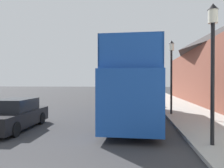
% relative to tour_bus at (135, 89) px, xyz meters
% --- Properties ---
extents(ground_plane, '(144.00, 144.00, 0.00)m').
position_rel_tour_bus_xyz_m(ground_plane, '(-2.62, 11.02, -1.81)').
color(ground_plane, '#333335').
extents(sidewalk, '(3.64, 108.00, 0.14)m').
position_rel_tour_bus_xyz_m(sidewalk, '(3.78, 8.02, -1.74)').
color(sidewalk, '#ADAAA3').
rests_on(sidewalk, ground_plane).
extents(brick_terrace_rear, '(6.00, 25.13, 7.78)m').
position_rel_tour_bus_xyz_m(brick_terrace_rear, '(8.60, 9.87, 2.07)').
color(brick_terrace_rear, brown).
rests_on(brick_terrace_rear, ground_plane).
extents(tour_bus, '(2.81, 10.73, 4.10)m').
position_rel_tour_bus_xyz_m(tour_bus, '(0.00, 0.00, 0.00)').
color(tour_bus, '#19479E').
rests_on(tour_bus, ground_plane).
extents(parked_car_ahead_of_bus, '(2.00, 4.54, 1.38)m').
position_rel_tour_bus_xyz_m(parked_car_ahead_of_bus, '(0.81, 7.27, -1.16)').
color(parked_car_ahead_of_bus, '#9E9EA3').
rests_on(parked_car_ahead_of_bus, ground_plane).
extents(parked_car_far_side, '(1.85, 4.49, 1.45)m').
position_rel_tour_bus_xyz_m(parked_car_far_side, '(-5.72, -3.27, -1.14)').
color(parked_car_far_side, black).
rests_on(parked_car_far_side, ground_plane).
extents(lamp_post_nearest, '(0.35, 0.35, 4.79)m').
position_rel_tour_bus_xyz_m(lamp_post_nearest, '(2.62, -5.42, 1.62)').
color(lamp_post_nearest, black).
rests_on(lamp_post_nearest, sidewalk).
extents(lamp_post_second, '(0.35, 0.35, 4.87)m').
position_rel_tour_bus_xyz_m(lamp_post_second, '(2.37, 1.67, 1.67)').
color(lamp_post_second, black).
rests_on(lamp_post_second, sidewalk).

